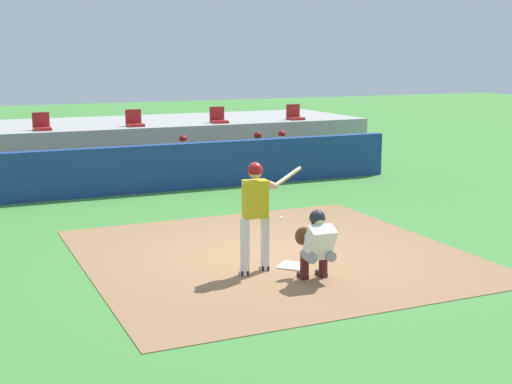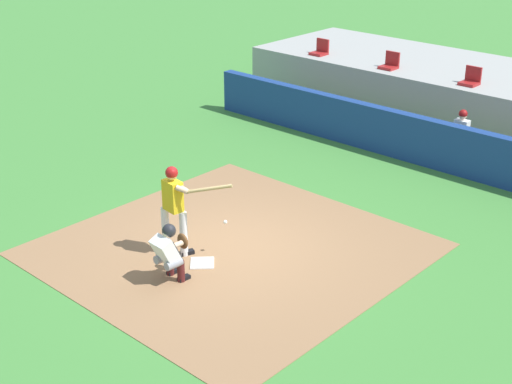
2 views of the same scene
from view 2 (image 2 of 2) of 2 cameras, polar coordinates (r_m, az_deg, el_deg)
The scene contains 12 objects.
ground_plane at distance 14.56m, azimuth -1.87°, elevation -4.42°, with size 80.00×80.00×0.00m, color #428438.
dirt_infield at distance 14.56m, azimuth -1.87°, elevation -4.40°, with size 6.40×6.40×0.01m, color #936B47.
home_plate at distance 14.06m, azimuth -4.15°, elevation -5.46°, with size 0.44×0.44×0.02m, color white.
batter_at_plate at distance 14.03m, azimuth -6.27°, elevation -0.98°, with size 1.36×0.69×1.80m.
catcher_crouched at distance 13.33m, azimuth -6.62°, elevation -4.46°, with size 0.50×1.73×1.13m.
dugout_wall at distance 19.11m, azimuth 11.87°, elevation 4.08°, with size 13.00×0.30×1.20m, color navy.
dugout_bench at distance 20.06m, azimuth 13.28°, elevation 3.75°, with size 11.80×0.44×0.45m, color olive.
dugout_player_0 at distance 19.42m, azimuth 15.29°, elevation 4.28°, with size 0.49×0.70×1.30m.
stands_platform at distance 22.82m, azimuth 17.72°, elevation 6.94°, with size 15.00×4.40×1.40m, color #9E9E99.
stadium_seat_0 at distance 23.95m, azimuth 4.96°, elevation 10.80°, with size 0.46×0.46×0.48m.
stadium_seat_1 at distance 22.50m, azimuth 10.26°, elevation 9.67°, with size 0.46×0.46×0.48m.
stadium_seat_2 at distance 21.27m, azimuth 16.18°, elevation 8.30°, with size 0.46×0.46×0.48m.
Camera 2 is at (9.02, -9.13, 6.88)m, focal length 52.05 mm.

